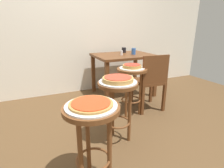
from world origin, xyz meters
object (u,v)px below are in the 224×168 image
at_px(dining_table, 123,60).
at_px(condiment_shaker, 122,53).
at_px(serving_plate_leftside, 132,68).
at_px(wooden_chair, 150,80).
at_px(cup_near_edge, 134,51).
at_px(pizza_middle, 118,79).
at_px(cup_far_edge, 124,50).
at_px(serving_plate_middle, 118,82).
at_px(stool_foreground, 92,127).
at_px(pizza_foreground, 91,104).
at_px(stool_leftside, 132,80).
at_px(pizza_leftside, 132,66).
at_px(stool_middle, 118,98).
at_px(serving_plate_foreground, 91,106).

distance_m(dining_table, condiment_shaker, 0.19).
bearing_deg(serving_plate_leftside, wooden_chair, 2.99).
bearing_deg(cup_near_edge, wooden_chair, -98.82).
distance_m(pizza_middle, serving_plate_leftside, 0.66).
xyz_separation_m(pizza_middle, condiment_shaker, (0.64, 1.19, 0.08)).
bearing_deg(cup_far_edge, serving_plate_middle, -119.61).
distance_m(pizza_middle, cup_near_edge, 1.48).
bearing_deg(stool_foreground, pizza_foreground, 90.00).
relative_size(pizza_middle, stool_leftside, 0.46).
bearing_deg(pizza_leftside, cup_near_edge, 58.19).
height_order(stool_middle, dining_table, dining_table).
bearing_deg(stool_foreground, pizza_leftside, 46.74).
relative_size(pizza_foreground, cup_near_edge, 2.85).
bearing_deg(pizza_leftside, pizza_middle, -132.65).
relative_size(stool_leftside, dining_table, 0.66).
relative_size(pizza_leftside, cup_far_edge, 2.63).
bearing_deg(cup_near_edge, pizza_middle, -126.61).
distance_m(stool_foreground, condiment_shaker, 1.96).
height_order(stool_foreground, stool_leftside, same).
relative_size(stool_middle, stool_leftside, 1.00).
relative_size(serving_plate_leftside, pizza_leftside, 1.35).
bearing_deg(pizza_middle, condiment_shaker, 61.54).
xyz_separation_m(pizza_foreground, stool_leftside, (0.87, 0.92, -0.19)).
bearing_deg(cup_far_edge, serving_plate_foreground, -123.38).
bearing_deg(serving_plate_foreground, wooden_chair, 38.11).
xyz_separation_m(stool_middle, dining_table, (0.72, 1.26, 0.13)).
bearing_deg(pizza_leftside, condiment_shaker, 74.31).
distance_m(condiment_shaker, wooden_chair, 0.77).
bearing_deg(cup_far_edge, stool_leftside, -111.59).
height_order(serving_plate_foreground, cup_far_edge, cup_far_edge).
height_order(stool_leftside, serving_plate_leftside, serving_plate_leftside).
distance_m(serving_plate_middle, pizza_middle, 0.03).
height_order(serving_plate_middle, dining_table, dining_table).
relative_size(pizza_foreground, serving_plate_middle, 0.81).
relative_size(cup_far_edge, condiment_shaker, 1.15).
bearing_deg(cup_far_edge, condiment_shaker, -124.12).
bearing_deg(serving_plate_middle, condiment_shaker, 61.54).
bearing_deg(condiment_shaker, pizza_middle, -118.46).
xyz_separation_m(stool_foreground, serving_plate_leftside, (0.87, 0.92, 0.17)).
distance_m(pizza_foreground, serving_plate_middle, 0.61).
distance_m(pizza_foreground, pizza_middle, 0.61).
distance_m(pizza_middle, dining_table, 1.45).
distance_m(serving_plate_foreground, serving_plate_middle, 0.61).
relative_size(serving_plate_foreground, stool_leftside, 0.55).
xyz_separation_m(serving_plate_middle, pizza_leftside, (0.45, 0.48, 0.03)).
relative_size(stool_foreground, stool_middle, 1.00).
bearing_deg(wooden_chair, stool_middle, -147.12).
bearing_deg(serving_plate_foreground, serving_plate_leftside, 46.74).
xyz_separation_m(stool_middle, serving_plate_middle, (0.00, 0.00, 0.17)).
distance_m(stool_leftside, dining_table, 0.83).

